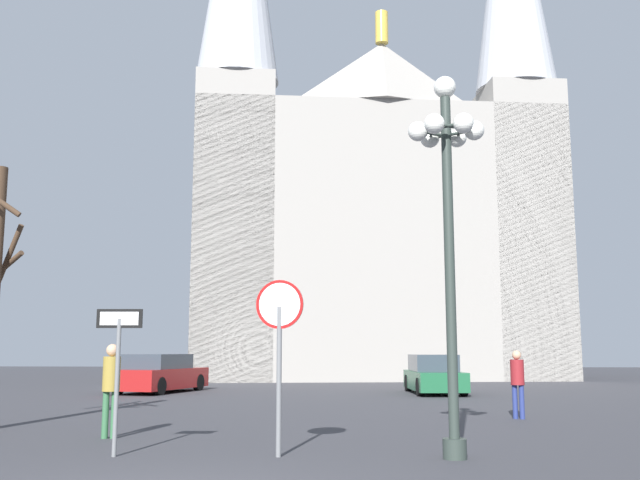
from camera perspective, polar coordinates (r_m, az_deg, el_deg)
cathedral at (r=42.03m, az=4.20°, el=2.92°), size 21.39×14.48×33.67m
stop_sign at (r=11.33m, az=-3.24°, el=-7.28°), size 0.76×0.17×2.71m
one_way_arrow_sign at (r=11.77m, az=-15.75°, el=-9.00°), size 0.72×0.07×2.25m
street_lamp at (r=11.52m, az=10.12°, el=3.16°), size 1.22×1.10×6.00m
parked_car_near_green at (r=27.46m, az=9.02°, el=-10.56°), size 2.03×4.50×1.43m
parked_car_far_red at (r=28.46m, az=-12.62°, el=-10.36°), size 2.87×4.87×1.44m
pedestrian_walking at (r=17.96m, az=15.40°, el=-10.49°), size 0.32×0.32×1.60m
pedestrian_standing at (r=14.15m, az=-16.24°, el=-10.68°), size 0.32×0.32×1.72m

